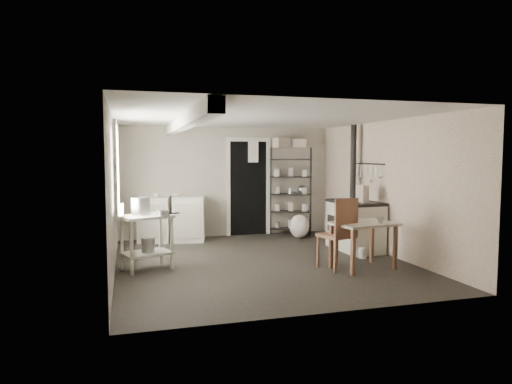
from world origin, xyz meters
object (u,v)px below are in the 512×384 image
object	(u,v)px
base_cabinets	(172,218)
chair	(336,237)
work_table	(363,244)
flour_sack	(299,226)
prep_table	(147,243)
shelf_rack	(291,190)
stockpot	(141,207)
stove	(355,226)

from	to	relation	value
base_cabinets	chair	size ratio (longest dim) A/B	1.26
base_cabinets	chair	distance (m)	3.63
work_table	chair	world-z (taller)	chair
work_table	chair	distance (m)	0.42
base_cabinets	flour_sack	xyz separation A→B (m)	(2.56, -0.39, -0.22)
chair	base_cabinets	bearing A→B (deg)	109.83
prep_table	base_cabinets	xyz separation A→B (m)	(0.58, 2.23, 0.06)
shelf_rack	flour_sack	size ratio (longest dim) A/B	3.86
stockpot	shelf_rack	world-z (taller)	shelf_rack
stockpot	work_table	bearing A→B (deg)	-14.84
stove	work_table	size ratio (longest dim) A/B	1.22
base_cabinets	shelf_rack	distance (m)	2.61
base_cabinets	shelf_rack	size ratio (longest dim) A/B	0.73
shelf_rack	flour_sack	xyz separation A→B (m)	(-0.00, -0.51, -0.71)
stove	work_table	xyz separation A→B (m)	(-0.54, -1.26, -0.06)
base_cabinets	chair	bearing A→B (deg)	-41.13
chair	flour_sack	bearing A→B (deg)	64.23
base_cabinets	work_table	bearing A→B (deg)	-37.69
base_cabinets	flour_sack	distance (m)	2.60
prep_table	shelf_rack	distance (m)	3.97
stockpot	shelf_rack	xyz separation A→B (m)	(3.23, 2.31, 0.01)
shelf_rack	stove	bearing A→B (deg)	-49.76
shelf_rack	chair	world-z (taller)	shelf_rack
work_table	shelf_rack	bearing A→B (deg)	89.73
base_cabinets	work_table	distance (m)	3.96
base_cabinets	work_table	size ratio (longest dim) A/B	1.47
stove	chair	size ratio (longest dim) A/B	1.04
base_cabinets	shelf_rack	world-z (taller)	shelf_rack
work_table	stove	bearing A→B (deg)	66.86
flour_sack	prep_table	bearing A→B (deg)	-149.60
prep_table	stove	xyz separation A→B (m)	(3.67, 0.46, 0.04)
prep_table	shelf_rack	xyz separation A→B (m)	(3.15, 2.36, 0.55)
shelf_rack	work_table	xyz separation A→B (m)	(-0.01, -3.16, -0.57)
stove	work_table	world-z (taller)	stove
stockpot	stove	distance (m)	3.80
stove	flour_sack	bearing A→B (deg)	108.59
prep_table	shelf_rack	bearing A→B (deg)	36.83
prep_table	flour_sack	xyz separation A→B (m)	(3.15, 1.85, -0.16)
stockpot	chair	size ratio (longest dim) A/B	0.26
work_table	stockpot	bearing A→B (deg)	165.16
chair	shelf_rack	bearing A→B (deg)	65.72
stockpot	shelf_rack	distance (m)	3.97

